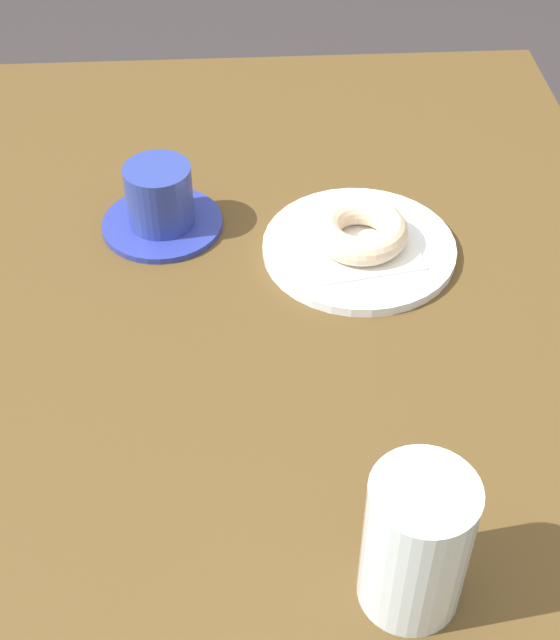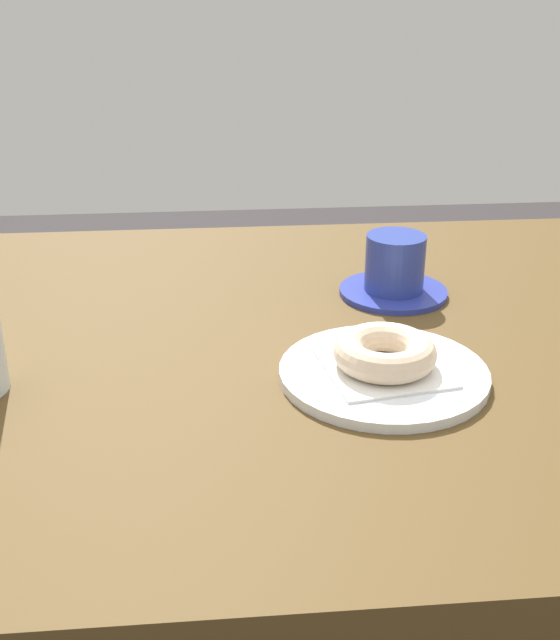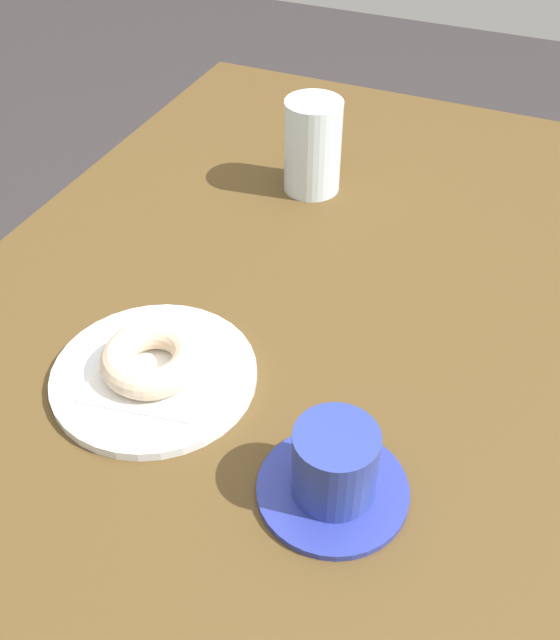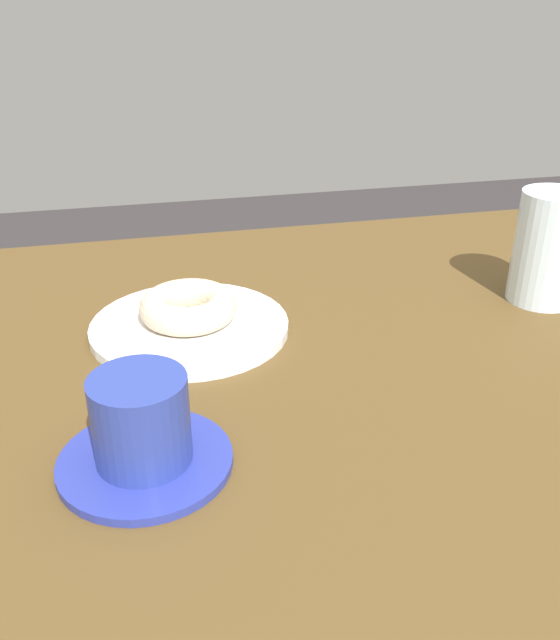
{
  "view_description": "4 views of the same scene",
  "coord_description": "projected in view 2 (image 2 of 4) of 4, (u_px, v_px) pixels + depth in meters",
  "views": [
    {
      "loc": [
        -0.59,
        0.03,
        1.34
      ],
      "look_at": [
        0.02,
        -0.01,
        0.76
      ],
      "focal_mm": 50.87,
      "sensor_mm": 36.0,
      "label": 1
    },
    {
      "loc": [
        -0.01,
        -0.76,
        1.1
      ],
      "look_at": [
        0.05,
        -0.03,
        0.77
      ],
      "focal_mm": 44.15,
      "sensor_mm": 36.0,
      "label": 2
    },
    {
      "loc": [
        0.55,
        0.21,
        1.26
      ],
      "look_at": [
        0.06,
        -0.0,
        0.78
      ],
      "focal_mm": 40.87,
      "sensor_mm": 36.0,
      "label": 3
    },
    {
      "loc": [
        0.19,
        0.52,
        1.06
      ],
      "look_at": [
        0.07,
        -0.03,
        0.77
      ],
      "focal_mm": 38.03,
      "sensor_mm": 36.0,
      "label": 4
    }
  ],
  "objects": [
    {
      "name": "donut_sugar_ring",
      "position": [
        385.0,
        352.0,
        0.75
      ],
      "size": [
        0.1,
        0.1,
        0.03
      ],
      "primitive_type": "torus",
      "color": "beige",
      "rests_on": "napkin_sugar_ring"
    },
    {
      "name": "napkin_sugar_ring",
      "position": [
        384.0,
        367.0,
        0.76
      ],
      "size": [
        0.13,
        0.13,
        0.0
      ],
      "primitive_type": "cube",
      "rotation": [
        0.0,
        0.0,
        0.17
      ],
      "color": "white",
      "rests_on": "plate_sugar_ring"
    },
    {
      "name": "coffee_cup",
      "position": [
        395.0,
        269.0,
        0.94
      ],
      "size": [
        0.13,
        0.13,
        0.08
      ],
      "color": "navy",
      "rests_on": "table"
    },
    {
      "name": "plate_sugar_ring",
      "position": [
        383.0,
        373.0,
        0.76
      ],
      "size": [
        0.2,
        0.2,
        0.01
      ],
      "primitive_type": "cylinder",
      "color": "white",
      "rests_on": "table"
    },
    {
      "name": "table",
      "position": [
        232.0,
        418.0,
        0.88
      ],
      "size": [
        1.16,
        0.79,
        0.74
      ],
      "color": "#4E391B",
      "rests_on": "ground_plane"
    }
  ]
}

